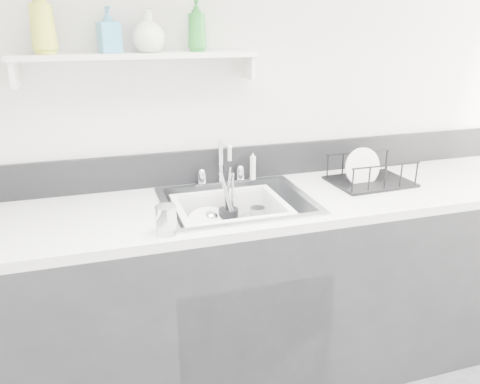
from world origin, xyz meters
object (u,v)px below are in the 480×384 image
object	(u,v)px
wash_tub	(231,222)
dish_rack	(371,170)
sink	(237,220)
counter_run	(237,293)

from	to	relation	value
wash_tub	dish_rack	world-z (taller)	dish_rack
sink	counter_run	bearing A→B (deg)	0.00
counter_run	wash_tub	distance (m)	0.39
sink	wash_tub	size ratio (longest dim) A/B	1.38
counter_run	sink	xyz separation A→B (m)	(0.00, 0.00, 0.37)
counter_run	dish_rack	bearing A→B (deg)	3.98
sink	wash_tub	world-z (taller)	wash_tub
wash_tub	dish_rack	distance (m)	0.74
sink	dish_rack	size ratio (longest dim) A/B	1.73
sink	dish_rack	distance (m)	0.70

